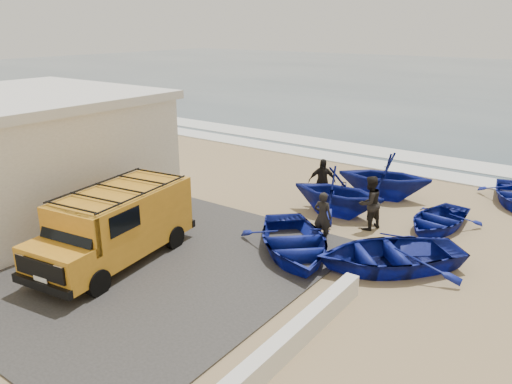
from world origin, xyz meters
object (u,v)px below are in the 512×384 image
Objects in this scene: building at (7,156)px; van at (116,223)px; boat_mid_left at (338,191)px; boat_far_left at (384,176)px; fisherman_front at (323,217)px; boat_mid_right at (438,219)px; fisherman_back at (322,181)px; parapet at (290,341)px; boat_near_left at (294,242)px; boat_near_right at (388,254)px; fisherman_middle at (369,203)px.

van is (6.15, -0.28, -0.99)m from building.
boat_mid_left is (9.58, 6.78, -1.27)m from building.
fisherman_front is at bearing -15.73° from boat_far_left.
boat_mid_right is at bearing 41.39° from van.
building is at bearing -176.66° from fisherman_back.
parapet is 1.88× the size of boat_mid_right.
building reaches higher than boat_mid_left.
fisherman_front is (0.19, 1.41, 0.39)m from boat_near_left.
parapet is 3.37× the size of fisherman_back.
fisherman_back is at bearing -175.83° from boat_near_right.
boat_near_right is 2.37× the size of fisherman_back.
boat_mid_left is at bearing 54.52° from boat_near_left.
fisherman_front is 1.95m from fisherman_middle.
boat_far_left reaches higher than boat_near_right.
boat_far_left reaches higher than fisherman_back.
fisherman_front is 0.88× the size of fisherman_middle.
fisherman_front is at bearing -98.67° from fisherman_back.
fisherman_back is (-1.68, -2.00, -0.05)m from boat_far_left.
boat_mid_right is 1.79× the size of fisherman_back.
building reaches higher than fisherman_front.
building reaches higher than boat_far_left.
boat_mid_left is 0.96× the size of boat_far_left.
boat_near_right is 1.19× the size of boat_far_left.
boat_mid_left is 2.08× the size of fisherman_front.
fisherman_front is at bearing 112.34° from parapet.
fisherman_front is at bearing 41.12° from van.
van is at bearing 44.17° from fisherman_front.
van is at bearing -16.46° from fisherman_middle.
fisherman_middle reaches higher than boat_near_left.
boat_near_right is at bearing -24.94° from boat_near_left.
boat_mid_left is at bearing 110.54° from parapet.
van is at bearing -145.04° from fisherman_back.
building reaches higher than fisherman_back.
van is at bearing -2.65° from building.
boat_near_left is 4.74m from fisherman_back.
boat_mid_right is (12.94, 7.63, -1.83)m from building.
building is at bearing 175.42° from parapet.
boat_mid_left is at bearing -72.90° from fisherman_back.
parapet is 5.93m from fisherman_front.
fisherman_middle is (-1.46, 7.24, 0.65)m from parapet.
building is 5.07× the size of fisherman_middle.
boat_mid_right is 4.43m from fisherman_back.
fisherman_back reaches higher than fisherman_front.
building reaches higher than fisherman_middle.
boat_near_right is at bearing 55.50° from fisherman_middle.
boat_near_right is 3.75m from boat_mid_right.
fisherman_back is (-1.52, 4.46, 0.47)m from boat_near_left.
boat_mid_right is 1.95× the size of fisherman_front.
fisherman_back is (8.54, 7.51, -1.27)m from building.
boat_mid_left is at bearing 35.30° from building.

